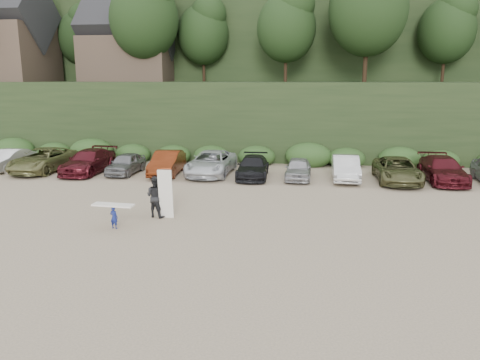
# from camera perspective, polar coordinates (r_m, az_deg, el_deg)

# --- Properties ---
(ground) EXTENTS (120.00, 120.00, 0.00)m
(ground) POSITION_cam_1_polar(r_m,az_deg,el_deg) (21.20, -4.27, -5.07)
(ground) COLOR tan
(ground) RESTS_ON ground
(hillside_backdrop) EXTENTS (90.00, 41.50, 28.00)m
(hillside_backdrop) POSITION_cam_1_polar(r_m,az_deg,el_deg) (56.12, 2.95, 17.33)
(hillside_backdrop) COLOR black
(hillside_backdrop) RESTS_ON ground
(parked_cars) EXTENTS (39.72, 6.34, 1.61)m
(parked_cars) POSITION_cam_1_polar(r_m,az_deg,el_deg) (30.58, -1.10, 1.85)
(parked_cars) COLOR silver
(parked_cars) RESTS_ON ground
(child_surfer) EXTENTS (1.84, 0.65, 1.08)m
(child_surfer) POSITION_cam_1_polar(r_m,az_deg,el_deg) (20.71, -15.15, -3.78)
(child_surfer) COLOR navy
(child_surfer) RESTS_ON ground
(adult_surfer) EXTENTS (1.42, 0.99, 2.29)m
(adult_surfer) POSITION_cam_1_polar(r_m,az_deg,el_deg) (21.91, -10.14, -1.97)
(adult_surfer) COLOR black
(adult_surfer) RESTS_ON ground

